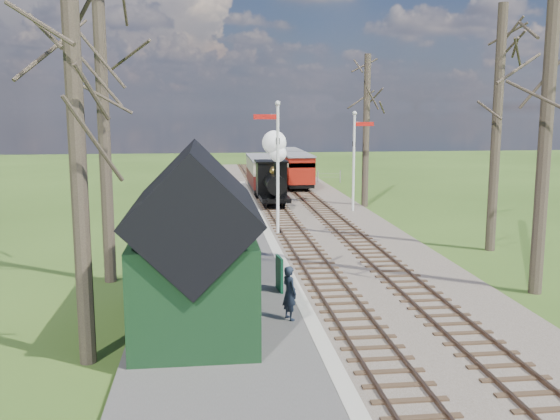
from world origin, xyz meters
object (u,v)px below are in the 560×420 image
(semaphore_near, at_px, (276,158))
(coach, at_px, (264,172))
(person, at_px, (289,293))
(sign_board, at_px, (280,274))
(locomotive, at_px, (273,173))
(red_carriage_a, at_px, (297,170))
(bench, at_px, (234,323))
(station_shed, at_px, (195,247))
(semaphore_far, at_px, (355,154))
(red_carriage_b, at_px, (287,163))

(semaphore_near, bearing_deg, coach, 86.95)
(person, bearing_deg, sign_board, -25.96)
(semaphore_near, height_order, locomotive, semaphore_near)
(red_carriage_a, bearing_deg, bench, -101.36)
(sign_board, bearing_deg, semaphore_near, 84.17)
(station_shed, distance_m, person, 2.84)
(station_shed, xyz_separation_m, bench, (0.95, -1.36, -1.68))
(coach, bearing_deg, semaphore_far, -62.57)
(red_carriage_a, distance_m, sign_board, 26.03)
(semaphore_far, height_order, red_carriage_b, semaphore_far)
(sign_board, relative_size, bench, 0.73)
(semaphore_far, bearing_deg, station_shed, -115.72)
(bench, relative_size, person, 1.01)
(locomotive, height_order, red_carriage_b, locomotive)
(red_carriage_a, distance_m, bench, 30.23)
(semaphore_near, bearing_deg, locomotive, 84.83)
(semaphore_near, relative_size, coach, 0.88)
(coach, relative_size, red_carriage_b, 1.45)
(bench, bearing_deg, semaphore_far, 68.25)
(semaphore_near, distance_m, red_carriage_a, 16.75)
(station_shed, relative_size, bench, 4.17)
(bench, height_order, person, person)
(station_shed, bearing_deg, semaphore_far, 64.28)
(semaphore_near, bearing_deg, sign_board, -95.83)
(station_shed, height_order, red_carriage_b, station_shed)
(red_carriage_b, bearing_deg, bench, -99.62)
(station_shed, relative_size, sign_board, 5.75)
(semaphore_far, xyz_separation_m, bench, (-7.73, -19.37, -2.76))
(bench, bearing_deg, coach, 83.12)
(semaphore_far, distance_m, bench, 21.03)
(locomotive, bearing_deg, sign_board, -95.52)
(semaphore_near, height_order, semaphore_far, semaphore_near)
(coach, bearing_deg, station_shed, -99.24)
(locomotive, xyz_separation_m, person, (-1.77, -20.49, -1.10))
(red_carriage_b, relative_size, bench, 3.23)
(coach, height_order, red_carriage_a, coach)
(semaphore_near, height_order, bench, semaphore_near)
(semaphore_near, xyz_separation_m, semaphore_far, (5.14, 6.00, -0.27))
(semaphore_near, distance_m, bench, 13.95)
(station_shed, distance_m, semaphore_near, 12.58)
(semaphore_near, relative_size, sign_board, 5.68)
(semaphore_near, relative_size, bench, 4.12)
(semaphore_near, relative_size, red_carriage_a, 1.28)
(semaphore_far, xyz_separation_m, person, (-6.16, -18.12, -2.40))
(locomotive, height_order, person, locomotive)
(locomotive, xyz_separation_m, red_carriage_a, (2.61, 7.90, -0.61))
(red_carriage_a, relative_size, bench, 3.23)
(bench, bearing_deg, station_shed, 124.73)
(person, bearing_deg, red_carriage_b, -32.21)
(semaphore_near, xyz_separation_m, locomotive, (0.76, 8.37, -1.58))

